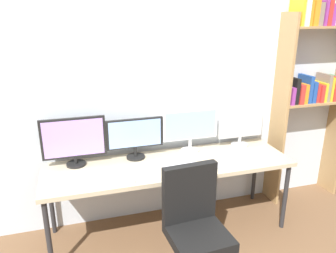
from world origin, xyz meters
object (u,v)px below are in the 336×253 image
at_px(monitor_far_left, 74,140).
at_px(monitor_far_right, 241,123).
at_px(keyboard_left, 113,182).
at_px(computer_mouse, 165,174).
at_px(office_chair, 195,240).
at_px(monitor_center_left, 135,136).
at_px(laptop_closed, 176,162).
at_px(bookshelf, 312,81).
at_px(keyboard_right, 234,165).
at_px(desk, 170,168).
at_px(monitor_center_right, 190,127).

bearing_deg(monitor_far_left, monitor_far_right, -0.00).
height_order(keyboard_left, computer_mouse, computer_mouse).
bearing_deg(computer_mouse, office_chair, -77.75).
height_order(monitor_center_left, laptop_closed, monitor_center_left).
bearing_deg(bookshelf, keyboard_right, -157.68).
distance_m(monitor_far_left, keyboard_right, 1.49).
xyz_separation_m(desk, monitor_center_right, (0.28, 0.21, 0.31)).
relative_size(desk, laptop_closed, 7.29).
relative_size(monitor_far_left, monitor_center_right, 1.01).
relative_size(monitor_center_right, keyboard_left, 1.64).
bearing_deg(monitor_center_right, bookshelf, 0.72).
distance_m(desk, keyboard_left, 0.61).
bearing_deg(bookshelf, desk, -172.21).
bearing_deg(monitor_center_right, keyboard_right, -57.87).
relative_size(monitor_center_left, monitor_far_right, 1.10).
relative_size(monitor_center_right, keyboard_right, 1.59).
distance_m(desk, keyboard_right, 0.61).
height_order(desk, office_chair, office_chair).
bearing_deg(monitor_center_right, computer_mouse, -131.53).
xyz_separation_m(desk, bookshelf, (1.68, 0.23, 0.70)).
height_order(monitor_far_left, monitor_center_left, monitor_far_left).
bearing_deg(keyboard_right, laptop_closed, 158.01).
height_order(monitor_far_right, computer_mouse, monitor_far_right).
xyz_separation_m(keyboard_right, laptop_closed, (-0.51, 0.20, 0.00)).
relative_size(office_chair, keyboard_right, 2.76).
xyz_separation_m(monitor_far_right, keyboard_right, (-0.29, -0.44, -0.25)).
bearing_deg(keyboard_right, monitor_center_left, 152.30).
xyz_separation_m(office_chair, monitor_far_right, (0.85, 0.93, 0.59)).
bearing_deg(keyboard_right, office_chair, -139.36).
bearing_deg(keyboard_left, computer_mouse, 0.14).
bearing_deg(bookshelf, monitor_center_right, -179.28).
relative_size(bookshelf, monitor_center_left, 4.13).
bearing_deg(bookshelf, monitor_center_left, -179.49).
bearing_deg(monitor_far_right, keyboard_left, -162.55).
bearing_deg(desk, monitor_far_right, 14.08).
relative_size(desk, monitor_far_left, 4.03).
bearing_deg(office_chair, desk, 89.74).
bearing_deg(laptop_closed, desk, 144.39).
height_order(bookshelf, computer_mouse, bookshelf).
xyz_separation_m(monitor_far_left, monitor_center_right, (1.13, -0.00, 0.01)).
bearing_deg(monitor_far_right, keyboard_right, -122.96).
height_order(monitor_far_right, laptop_closed, monitor_far_right).
distance_m(office_chair, keyboard_right, 0.82).
bearing_deg(bookshelf, computer_mouse, -165.62).
xyz_separation_m(bookshelf, computer_mouse, (-1.79, -0.46, -0.64)).
distance_m(bookshelf, monitor_center_right, 1.45).
xyz_separation_m(keyboard_left, keyboard_right, (1.12, 0.00, 0.00)).
bearing_deg(bookshelf, keyboard_left, -168.40).
distance_m(office_chair, monitor_center_right, 1.14).
distance_m(bookshelf, computer_mouse, 1.95).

